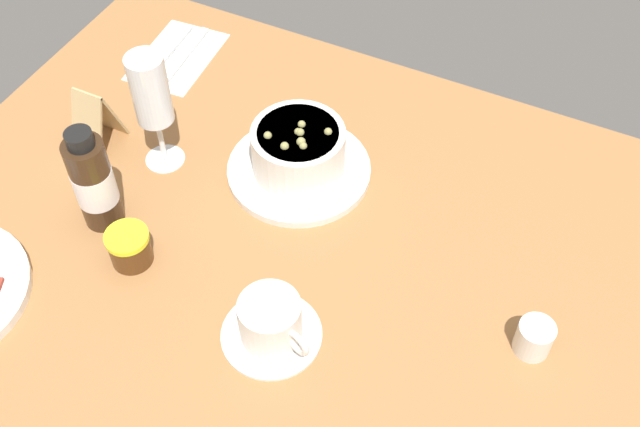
# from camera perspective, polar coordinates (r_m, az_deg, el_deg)

# --- Properties ---
(ground_plane) EXTENTS (1.10, 0.84, 0.03)m
(ground_plane) POSITION_cam_1_polar(r_m,az_deg,el_deg) (1.05, -1.79, -3.51)
(ground_plane) COLOR #9E6B3D
(porridge_bowl) EXTENTS (0.21, 0.21, 0.09)m
(porridge_bowl) POSITION_cam_1_polar(r_m,az_deg,el_deg) (1.10, -1.58, 4.38)
(porridge_bowl) COLOR silver
(porridge_bowl) RESTS_ON ground_plane
(cutlery_setting) EXTENTS (0.13, 0.18, 0.01)m
(cutlery_setting) POSITION_cam_1_polar(r_m,az_deg,el_deg) (1.34, -10.56, 11.16)
(cutlery_setting) COLOR silver
(cutlery_setting) RESTS_ON ground_plane
(coffee_cup) EXTENTS (0.13, 0.12, 0.07)m
(coffee_cup) POSITION_cam_1_polar(r_m,az_deg,el_deg) (0.94, -3.61, -7.97)
(coffee_cup) COLOR silver
(coffee_cup) RESTS_ON ground_plane
(creamer_jug) EXTENTS (0.05, 0.05, 0.05)m
(creamer_jug) POSITION_cam_1_polar(r_m,az_deg,el_deg) (0.97, 15.39, -8.65)
(creamer_jug) COLOR silver
(creamer_jug) RESTS_ON ground_plane
(wine_glass) EXTENTS (0.06, 0.06, 0.19)m
(wine_glass) POSITION_cam_1_polar(r_m,az_deg,el_deg) (1.08, -12.26, 8.49)
(wine_glass) COLOR white
(wine_glass) RESTS_ON ground_plane
(jam_jar) EXTENTS (0.06, 0.06, 0.05)m
(jam_jar) POSITION_cam_1_polar(r_m,az_deg,el_deg) (1.04, -13.77, -2.41)
(jam_jar) COLOR #4E2C12
(jam_jar) RESTS_ON ground_plane
(sauce_bottle_brown) EXTENTS (0.05, 0.05, 0.16)m
(sauce_bottle_brown) POSITION_cam_1_polar(r_m,az_deg,el_deg) (1.06, -16.24, 2.22)
(sauce_bottle_brown) COLOR #382314
(sauce_bottle_brown) RESTS_ON ground_plane
(menu_card) EXTENTS (0.05, 0.07, 0.10)m
(menu_card) POSITION_cam_1_polar(r_m,az_deg,el_deg) (1.18, -16.19, 6.65)
(menu_card) COLOR tan
(menu_card) RESTS_ON ground_plane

